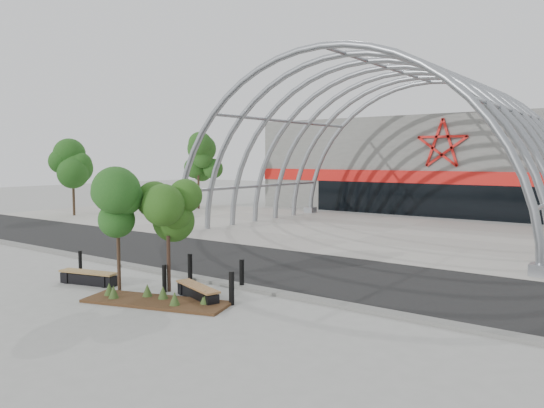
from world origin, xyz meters
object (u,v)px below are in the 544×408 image
Objects in this scene: street_tree_0 at (118,212)px; bench_1 at (198,293)px; street_tree_1 at (168,213)px; bollard_2 at (164,278)px; bench_0 at (88,278)px.

street_tree_0 is 3.90m from bench_1.
street_tree_1 reaches higher than bollard_2.
street_tree_1 is 4.14m from bench_0.
street_tree_1 is 1.67× the size of bench_1.
bench_1 is (4.69, 0.84, -0.01)m from bench_0.
bollard_2 is (3.09, 0.87, 0.24)m from bench_0.
street_tree_0 is at bearing -139.41° from street_tree_1.
street_tree_1 is at bearing 72.37° from bollard_2.
street_tree_1 is at bearing 18.17° from bench_0.
street_tree_0 is 3.13m from bench_0.
bench_0 is 2.47× the size of bollard_2.
bollard_2 is (-1.60, 0.03, 0.25)m from bench_1.
bench_1 is at bearing 10.14° from bench_0.
street_tree_0 reaches higher than street_tree_1.
street_tree_1 is 2.25m from bollard_2.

